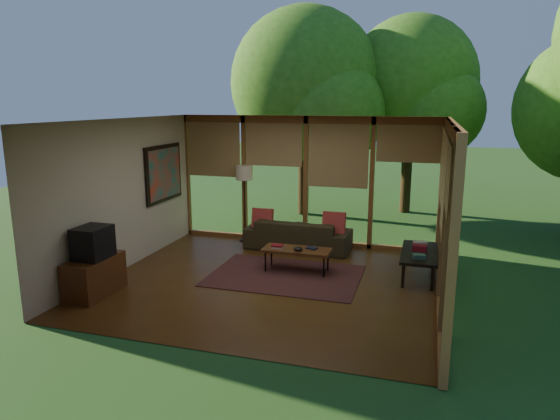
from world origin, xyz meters
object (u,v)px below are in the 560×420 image
(media_cabinet, at_px, (95,276))
(coffee_table, at_px, (297,251))
(floor_lamp, at_px, (244,177))
(side_console, at_px, (419,254))
(sofa, at_px, (298,234))
(television, at_px, (93,243))

(media_cabinet, height_order, coffee_table, media_cabinet)
(floor_lamp, bearing_deg, side_console, -19.36)
(media_cabinet, xyz_separation_m, floor_lamp, (1.17, 3.59, 1.11))
(sofa, distance_m, side_console, 2.63)
(side_console, bearing_deg, floor_lamp, 160.64)
(floor_lamp, bearing_deg, coffee_table, -45.76)
(sofa, relative_size, floor_lamp, 1.29)
(sofa, height_order, floor_lamp, floor_lamp)
(media_cabinet, relative_size, side_console, 0.71)
(floor_lamp, xyz_separation_m, side_console, (3.70, -1.30, -1.00))
(sofa, bearing_deg, coffee_table, 105.91)
(media_cabinet, xyz_separation_m, side_console, (4.87, 2.29, 0.11))
(media_cabinet, bearing_deg, television, 0.00)
(media_cabinet, relative_size, floor_lamp, 0.61)
(television, bearing_deg, media_cabinet, 180.00)
(sofa, height_order, side_console, sofa)
(coffee_table, bearing_deg, side_console, 9.46)
(sofa, distance_m, floor_lamp, 1.70)
(media_cabinet, bearing_deg, side_console, 25.22)
(media_cabinet, relative_size, television, 1.82)
(sofa, xyz_separation_m, side_console, (2.43, -1.01, 0.10))
(television, relative_size, side_console, 0.39)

